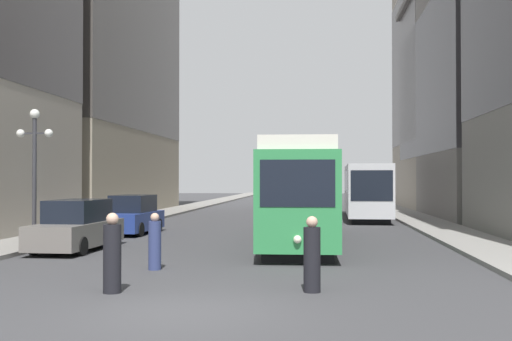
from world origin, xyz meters
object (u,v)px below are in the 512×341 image
Objects in this scene: parked_car_left_mid at (77,227)px; lamp_post_left_near at (34,154)px; transit_bus at (366,189)px; pedestrian_on_sidewalk at (112,256)px; parked_car_left_near at (133,216)px; streetcar at (300,190)px; pedestrian_crossing_near at (312,257)px; pedestrian_crossing_far at (155,243)px.

lamp_post_left_near is (-1.90, 0.58, 2.65)m from parked_car_left_mid.
pedestrian_on_sidewalk is (-7.76, -27.18, -1.11)m from transit_bus.
parked_car_left_near is (-11.79, -12.62, -1.10)m from transit_bus.
streetcar reaches higher than pedestrian_on_sidewalk.
streetcar reaches higher than pedestrian_crossing_near.
pedestrian_crossing_near is (-3.29, -26.64, -1.14)m from transit_bus.
pedestrian_crossing_far is at bearing -115.54° from streetcar.
pedestrian_on_sidewalk reaches higher than pedestrian_crossing_far.
pedestrian_crossing_near is 4.51m from pedestrian_on_sidewalk.
lamp_post_left_near is at bearing 152.86° from pedestrian_crossing_near.
pedestrian_on_sidewalk is (-3.86, -12.03, -1.26)m from streetcar.
transit_bus is 23.21m from lamp_post_left_near.
streetcar is 3.10× the size of parked_car_left_mid.
pedestrian_crossing_near is at bearing -38.98° from parked_car_left_mid.
pedestrian_crossing_far is 0.32× the size of lamp_post_left_near.
pedestrian_on_sidewalk is 10.70m from lamp_post_left_near.
streetcar reaches higher than transit_bus.
parked_car_left_mid is at bearing -119.89° from transit_bus.
streetcar is 9.42m from pedestrian_crossing_far.
pedestrian_crossing_near is 0.95× the size of pedestrian_on_sidewalk.
pedestrian_on_sidewalk is (4.03, -14.56, -0.00)m from parked_car_left_near.
pedestrian_on_sidewalk is 0.36× the size of lamp_post_left_near.
parked_car_left_near is at bearing 91.95° from parked_car_left_mid.
lamp_post_left_near is at bearing 82.16° from pedestrian_crossing_far.
lamp_post_left_near is at bearing 137.56° from pedestrian_on_sidewalk.
transit_bus reaches higher than pedestrian_crossing_far.
transit_bus is at bearing 50.05° from parked_car_left_near.
lamp_post_left_near is at bearing -161.38° from streetcar.
lamp_post_left_near is at bearing -124.65° from transit_bus.
streetcar is at bearing 84.87° from pedestrian_on_sidewalk.
transit_bus is 7.98× the size of pedestrian_crossing_far.
pedestrian_crossing_near is at bearing -37.41° from lamp_post_left_near.
parked_car_left_mid is 2.70× the size of pedestrian_on_sidewalk.
pedestrian_on_sidewalk is (4.03, -7.92, -0.00)m from parked_car_left_mid.
streetcar is 8.99m from parked_car_left_mid.
parked_car_left_mid is (-7.89, -4.11, -1.26)m from streetcar.
parked_car_left_near is 15.11m from pedestrian_on_sidewalk.
transit_bus is 2.55× the size of lamp_post_left_near.
pedestrian_crossing_far is at bearing -39.83° from lamp_post_left_near.
pedestrian_on_sidewalk reaches higher than pedestrian_crossing_near.
transit_bus reaches higher than pedestrian_on_sidewalk.
pedestrian_crossing_near reaches higher than pedestrian_crossing_far.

